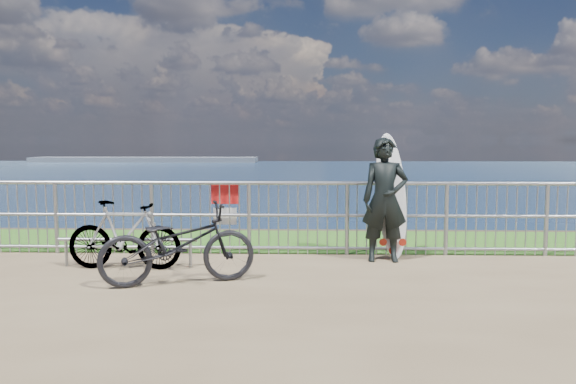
{
  "coord_description": "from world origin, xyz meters",
  "views": [
    {
      "loc": [
        0.36,
        -6.9,
        1.75
      ],
      "look_at": [
        0.11,
        1.2,
        1.0
      ],
      "focal_mm": 35.0,
      "sensor_mm": 36.0,
      "label": 1
    }
  ],
  "objects_px": {
    "surfboard": "(391,200)",
    "bicycle_near": "(178,244)",
    "bicycle_far": "(124,235)",
    "surfer": "(385,200)"
  },
  "relations": [
    {
      "from": "bicycle_near",
      "to": "bicycle_far",
      "type": "height_order",
      "value": "bicycle_near"
    },
    {
      "from": "surfboard",
      "to": "surfer",
      "type": "bearing_deg",
      "value": -116.09
    },
    {
      "from": "surfboard",
      "to": "bicycle_near",
      "type": "bearing_deg",
      "value": -149.43
    },
    {
      "from": "surfboard",
      "to": "bicycle_far",
      "type": "bearing_deg",
      "value": -166.32
    },
    {
      "from": "surfer",
      "to": "surfboard",
      "type": "relative_size",
      "value": 0.96
    },
    {
      "from": "surfboard",
      "to": "bicycle_near",
      "type": "height_order",
      "value": "surfboard"
    },
    {
      "from": "surfer",
      "to": "bicycle_far",
      "type": "xyz_separation_m",
      "value": [
        -3.6,
        -0.63,
        -0.43
      ]
    },
    {
      "from": "surfboard",
      "to": "bicycle_far",
      "type": "relative_size",
      "value": 1.2
    },
    {
      "from": "bicycle_far",
      "to": "bicycle_near",
      "type": "bearing_deg",
      "value": -127.39
    },
    {
      "from": "bicycle_near",
      "to": "surfer",
      "type": "bearing_deg",
      "value": -81.55
    }
  ]
}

